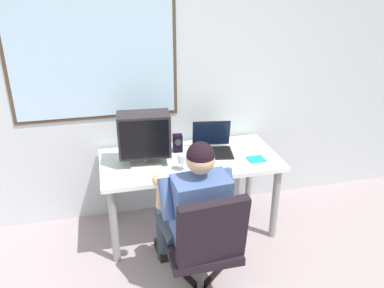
# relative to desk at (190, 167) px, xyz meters

# --- Properties ---
(wall_rear) EXTENTS (5.86, 0.08, 2.55)m
(wall_rear) POSITION_rel_desk_xyz_m (-0.31, 0.43, 0.66)
(wall_rear) COLOR silver
(wall_rear) RESTS_ON ground
(desk) EXTENTS (1.53, 0.75, 0.72)m
(desk) POSITION_rel_desk_xyz_m (0.00, 0.00, 0.00)
(desk) COLOR gray
(desk) RESTS_ON ground
(office_chair) EXTENTS (0.54, 0.56, 0.92)m
(office_chair) POSITION_rel_desk_xyz_m (-0.10, -0.90, -0.10)
(office_chair) COLOR black
(office_chair) RESTS_ON ground
(person_seated) EXTENTS (0.56, 0.75, 1.20)m
(person_seated) POSITION_rel_desk_xyz_m (-0.12, -0.65, -0.00)
(person_seated) COLOR #2E3A46
(person_seated) RESTS_ON ground
(crt_monitor) EXTENTS (0.44, 0.27, 0.44)m
(crt_monitor) POSITION_rel_desk_xyz_m (-0.38, -0.01, 0.35)
(crt_monitor) COLOR beige
(crt_monitor) RESTS_ON desk
(laptop) EXTENTS (0.39, 0.36, 0.26)m
(laptop) POSITION_rel_desk_xyz_m (0.23, 0.10, 0.16)
(laptop) COLOR black
(laptop) RESTS_ON desk
(wine_glass) EXTENTS (0.08, 0.08, 0.14)m
(wine_glass) POSITION_rel_desk_xyz_m (-0.11, -0.20, 0.19)
(wine_glass) COLOR silver
(wine_glass) RESTS_ON desk
(desk_speaker) EXTENTS (0.09, 0.09, 0.16)m
(desk_speaker) POSITION_rel_desk_xyz_m (-0.07, 0.16, 0.17)
(desk_speaker) COLOR black
(desk_speaker) RESTS_ON desk
(cd_case) EXTENTS (0.14, 0.13, 0.01)m
(cd_case) POSITION_rel_desk_xyz_m (0.55, -0.17, 0.10)
(cd_case) COLOR #0FA594
(cd_case) RESTS_ON desk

